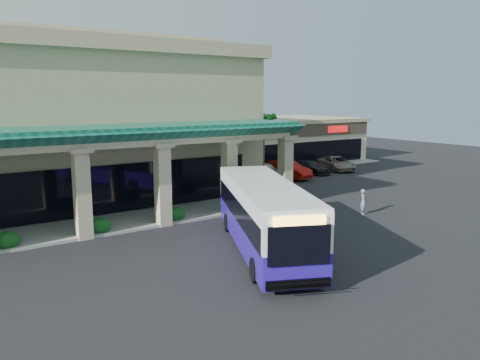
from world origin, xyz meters
TOP-DOWN VIEW (x-y plane):
  - ground at (0.00, 0.00)m, footprint 110.00×110.00m
  - main_building at (-8.00, 16.00)m, footprint 30.80×14.80m
  - arcade at (-8.00, 6.80)m, footprint 30.00×6.20m
  - strip_mall at (18.00, 24.00)m, footprint 22.50×12.50m
  - palm_0 at (8.50, 11.00)m, footprint 2.40×2.40m
  - palm_1 at (9.50, 14.00)m, footprint 2.40×2.40m
  - broadleaf_tree at (7.50, 19.00)m, footprint 2.60×2.60m
  - transit_bus at (-0.94, -1.55)m, footprint 7.33×11.82m
  - pedestrian at (8.40, 0.46)m, footprint 0.67×0.70m
  - car_silver at (11.42, 14.43)m, footprint 2.11×4.36m
  - car_white at (13.06, 13.44)m, footprint 2.39×5.14m
  - car_red at (16.70, 14.30)m, footprint 2.27×4.54m
  - car_gray at (20.35, 14.38)m, footprint 3.67×5.45m

SIDE VIEW (x-z plane):
  - ground at x=0.00m, z-range 0.00..0.00m
  - car_red at x=16.70m, z-range 0.00..1.27m
  - car_gray at x=20.35m, z-range 0.00..1.39m
  - car_silver at x=11.42m, z-range 0.00..1.44m
  - pedestrian at x=8.40m, z-range 0.00..1.61m
  - car_white at x=13.06m, z-range 0.00..1.63m
  - transit_bus at x=-0.94m, z-range 0.00..3.28m
  - broadleaf_tree at x=7.50m, z-range 0.00..4.81m
  - strip_mall at x=18.00m, z-range 0.00..4.90m
  - arcade at x=-8.00m, z-range 0.00..5.70m
  - palm_1 at x=9.50m, z-range 0.00..5.80m
  - palm_0 at x=8.50m, z-range 0.00..6.60m
  - main_building at x=-8.00m, z-range 0.00..11.35m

